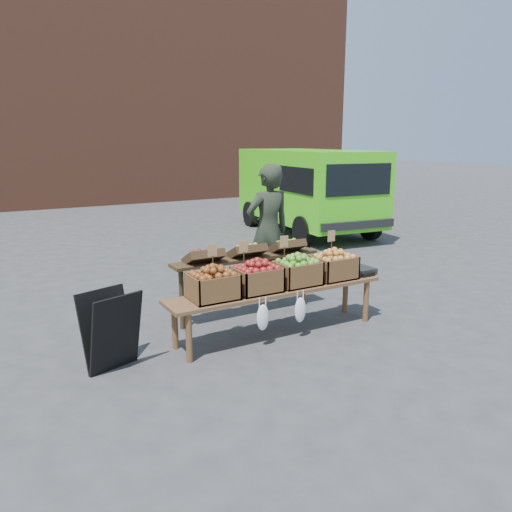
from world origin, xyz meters
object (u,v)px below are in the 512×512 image
vendor (268,231)px  crate_golden_apples (213,286)px  crate_green_apples (334,267)px  weighing_scale (360,271)px  chalkboard_sign (111,330)px  delivery_van (307,192)px  crate_russet_pears (257,279)px  display_bench (277,311)px  crate_red_apples (297,273)px  back_table (247,278)px

vendor → crate_golden_apples: vendor is taller
crate_green_apples → weighing_scale: bearing=0.0°
chalkboard_sign → crate_green_apples: 2.76m
delivery_van → chalkboard_sign: bearing=-133.7°
crate_russet_pears → weighing_scale: size_ratio=1.47×
vendor → chalkboard_sign: bearing=25.3°
display_bench → crate_red_apples: size_ratio=5.40×
vendor → crate_green_apples: bearing=94.0°
vendor → crate_russet_pears: 1.69m
display_bench → crate_red_apples: (0.28, 0.00, 0.42)m
chalkboard_sign → back_table: bearing=1.5°
display_bench → crate_green_apples: size_ratio=5.40×
crate_red_apples → crate_green_apples: same height
crate_russet_pears → weighing_scale: bearing=0.0°
back_table → crate_red_apples: bearing=-68.5°
display_bench → chalkboard_sign: bearing=178.6°
delivery_van → chalkboard_sign: (-6.14, -5.25, -0.60)m
back_table → weighing_scale: size_ratio=6.18×
vendor → weighing_scale: bearing=110.7°
crate_green_apples → crate_red_apples: bearing=180.0°
crate_russet_pears → crate_green_apples: same height
back_table → crate_red_apples: (0.28, -0.72, 0.19)m
delivery_van → crate_green_apples: 6.30m
crate_golden_apples → weighing_scale: bearing=0.0°
crate_russet_pears → weighing_scale: (1.52, 0.00, -0.10)m
back_table → delivery_van: bearing=47.3°
display_bench → crate_golden_apples: 0.93m
crate_russet_pears → crate_red_apples: (0.55, 0.00, 0.00)m
vendor → display_bench: 1.67m
back_table → display_bench: bearing=-89.3°
crate_red_apples → weighing_scale: bearing=0.0°
crate_golden_apples → crate_russet_pears: bearing=0.0°
chalkboard_sign → weighing_scale: chalkboard_sign is taller
chalkboard_sign → display_bench: 1.93m
back_table → crate_green_apples: bearing=-40.8°
delivery_van → vendor: size_ratio=2.33×
back_table → crate_red_apples: 0.80m
display_bench → crate_russet_pears: crate_russet_pears is taller
crate_green_apples → display_bench: bearing=180.0°
chalkboard_sign → crate_red_apples: size_ratio=1.63×
delivery_van → display_bench: 6.81m
display_bench → crate_red_apples: bearing=0.0°
weighing_scale → vendor: bearing=112.0°
vendor → back_table: bearing=40.9°
vendor → display_bench: (-0.70, -1.36, -0.68)m
delivery_van → back_table: 6.25m
delivery_van → vendor: 5.28m
weighing_scale → crate_red_apples: bearing=180.0°
crate_golden_apples → weighing_scale: (2.08, 0.00, -0.10)m
back_table → weighing_scale: (1.26, -0.72, 0.09)m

